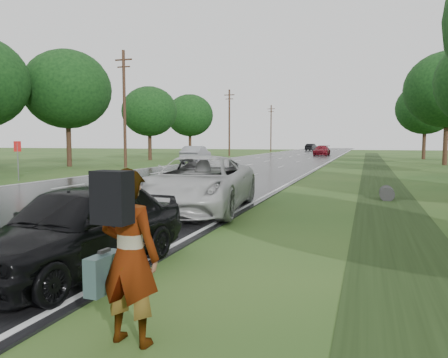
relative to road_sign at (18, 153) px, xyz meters
name	(u,v)px	position (x,y,z in m)	size (l,w,h in m)	color
road	(276,159)	(8.50, 33.00, -1.62)	(14.00, 180.00, 0.04)	black
edge_stripe_east	(332,160)	(15.25, 33.00, -1.60)	(0.12, 180.00, 0.01)	silver
edge_stripe_west	(224,159)	(1.75, 33.00, -1.60)	(0.12, 180.00, 0.01)	silver
center_line	(276,159)	(8.50, 33.00, -1.60)	(0.12, 180.00, 0.01)	silver
drainage_ditch	(380,180)	(20.00, 6.71, -1.61)	(2.20, 120.00, 0.56)	black
road_sign	(18,153)	(0.00, 0.00, 0.00)	(0.50, 0.06, 2.30)	slate
utility_pole_mid	(124,107)	(-0.70, 13.00, 3.55)	(1.60, 0.26, 10.00)	#362316
utility_pole_far	(229,122)	(-0.70, 43.00, 3.55)	(1.60, 0.26, 10.00)	#362316
utility_pole_distant	(271,128)	(-0.70, 73.00, 3.55)	(1.60, 0.26, 10.00)	#362316
tree_east_d	(448,90)	(26.30, 26.00, 5.51)	(8.00, 8.00, 10.76)	#362316
tree_east_f	(425,108)	(26.00, 40.00, 4.73)	(7.20, 7.20, 9.62)	#362316
tree_west_c	(67,89)	(-6.50, 13.00, 5.27)	(7.80, 7.80, 10.43)	#362316
tree_west_d	(149,111)	(-5.70, 27.00, 4.18)	(6.60, 6.60, 8.80)	#362316
tree_west_f	(190,115)	(-6.30, 41.00, 4.49)	(7.00, 7.00, 9.29)	#362316
pedestrian	(127,254)	(16.67, -16.01, -0.60)	(0.92, 0.85, 2.02)	#A5998C
white_pickup	(199,183)	(14.00, -7.00, -0.71)	(2.96, 6.42, 1.78)	#B8B8B8
dark_sedan	(79,227)	(14.50, -13.94, -0.82)	(1.85, 4.60, 1.57)	black
silver_sedan	(196,155)	(2.70, 20.97, -0.72)	(1.87, 5.36, 1.76)	gray
far_car_red	(322,150)	(12.42, 49.88, -0.81)	(2.21, 5.44, 1.58)	maroon
far_car_dark	(311,147)	(6.66, 83.76, -0.79)	(1.72, 4.92, 1.62)	black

